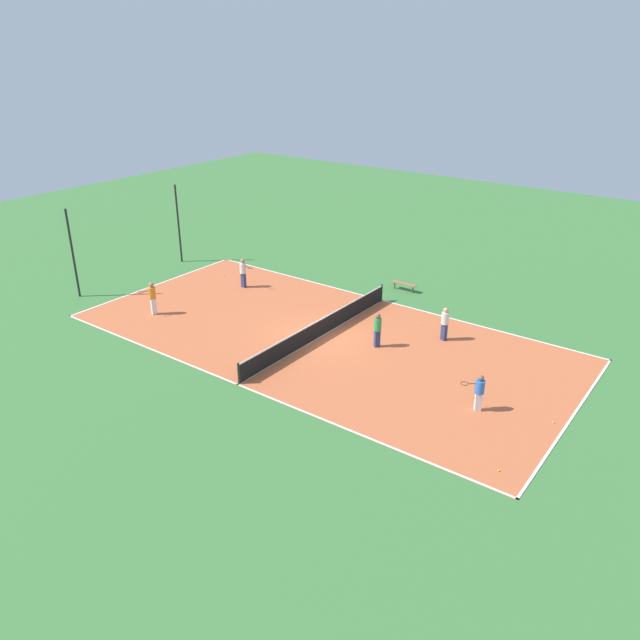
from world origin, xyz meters
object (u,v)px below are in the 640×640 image
(player_far_green, at_px, (378,328))
(player_near_white, at_px, (243,271))
(tennis_ball_right_alley, at_px, (498,471))
(player_near_blue, at_px, (479,391))
(bench, at_px, (404,284))
(tennis_ball_near_net, at_px, (421,324))
(fence_post_back_right, at_px, (178,224))
(tennis_ball_midcourt, at_px, (224,275))
(player_center_orange, at_px, (152,296))
(fence_post_back_left, at_px, (73,254))
(tennis_ball_far_baseline, at_px, (553,422))
(player_far_white, at_px, (445,322))
(tennis_net, at_px, (320,327))

(player_far_green, bearing_deg, player_near_white, 112.21)
(player_near_white, bearing_deg, tennis_ball_right_alley, -21.07)
(player_near_blue, bearing_deg, bench, -83.01)
(tennis_ball_right_alley, bearing_deg, tennis_ball_near_net, 40.53)
(bench, bearing_deg, player_near_white, 33.37)
(tennis_ball_near_net, xyz_separation_m, tennis_ball_right_alley, (-9.02, -7.71, 0.00))
(player_near_blue, height_order, tennis_ball_right_alley, player_near_blue)
(fence_post_back_right, bearing_deg, player_near_blue, -103.53)
(tennis_ball_near_net, height_order, tennis_ball_midcourt, same)
(player_far_green, bearing_deg, player_center_orange, 141.18)
(fence_post_back_left, bearing_deg, player_near_white, -44.86)
(fence_post_back_left, relative_size, fence_post_back_right, 1.00)
(tennis_ball_midcourt, relative_size, fence_post_back_right, 0.01)
(fence_post_back_left, bearing_deg, player_center_orange, -81.45)
(tennis_ball_near_net, xyz_separation_m, fence_post_back_right, (-0.34, 17.41, 2.46))
(fence_post_back_left, bearing_deg, fence_post_back_right, 0.00)
(tennis_ball_far_baseline, bearing_deg, player_near_blue, 108.04)
(player_far_white, relative_size, fence_post_back_left, 0.33)
(player_near_white, distance_m, player_far_white, 12.59)
(player_near_white, relative_size, tennis_ball_right_alley, 25.49)
(player_center_orange, xyz_separation_m, tennis_ball_far_baseline, (2.16, -20.24, -1.00))
(player_far_white, xyz_separation_m, fence_post_back_left, (-7.06, 19.10, 1.54))
(player_far_green, relative_size, tennis_ball_midcourt, 24.72)
(player_near_blue, relative_size, player_center_orange, 0.87)
(tennis_ball_far_baseline, relative_size, fence_post_back_left, 0.01)
(player_center_orange, height_order, tennis_ball_midcourt, player_center_orange)
(player_near_white, distance_m, player_center_orange, 5.84)
(player_far_white, distance_m, fence_post_back_left, 20.42)
(player_near_blue, bearing_deg, tennis_ball_far_baseline, 162.82)
(tennis_net, height_order, tennis_ball_right_alley, tennis_net)
(player_near_blue, xyz_separation_m, tennis_ball_far_baseline, (0.87, -2.68, -0.85))
(tennis_net, bearing_deg, bench, -1.49)
(player_near_white, xyz_separation_m, tennis_ball_midcourt, (0.69, 2.31, -0.97))
(tennis_net, relative_size, fence_post_back_right, 2.29)
(player_near_blue, relative_size, tennis_ball_near_net, 22.81)
(player_far_white, relative_size, tennis_ball_midcourt, 24.61)
(bench, relative_size, tennis_ball_right_alley, 22.04)
(player_far_green, relative_size, fence_post_back_right, 0.33)
(fence_post_back_left, bearing_deg, player_far_white, -69.70)
(player_far_green, distance_m, fence_post_back_left, 17.56)
(player_near_blue, distance_m, tennis_ball_midcourt, 19.48)
(player_near_white, xyz_separation_m, fence_post_back_right, (1.08, 6.52, 1.49))
(fence_post_back_left, bearing_deg, bench, -50.77)
(tennis_ball_far_baseline, bearing_deg, bench, 52.57)
(player_near_white, xyz_separation_m, player_center_orange, (-5.74, 1.10, 0.03))
(tennis_net, distance_m, tennis_ball_near_net, 5.34)
(fence_post_back_right, bearing_deg, tennis_ball_far_baseline, -100.28)
(tennis_ball_midcourt, relative_size, tennis_ball_right_alley, 1.00)
(player_far_white, distance_m, tennis_ball_near_net, 2.13)
(player_center_orange, xyz_separation_m, player_far_green, (3.72, -11.47, -0.07))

